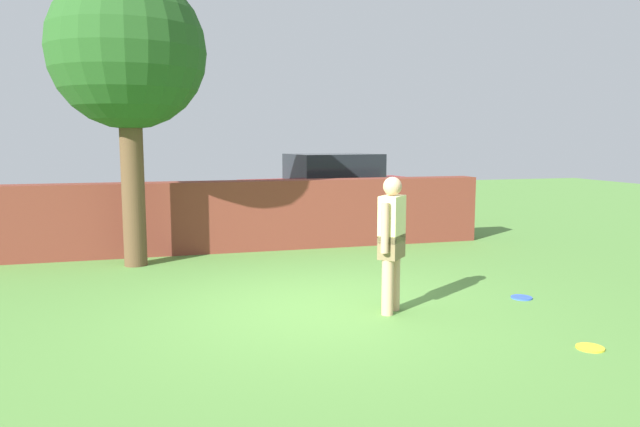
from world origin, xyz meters
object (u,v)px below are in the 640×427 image
(tree, at_px, (128,54))
(frisbee_blue, at_px, (521,298))
(frisbee_yellow, at_px, (590,348))
(car, at_px, (333,190))
(person, at_px, (392,238))

(tree, bearing_deg, frisbee_blue, -35.59)
(tree, relative_size, frisbee_yellow, 17.28)
(car, bearing_deg, frisbee_blue, -94.41)
(person, xyz_separation_m, frisbee_yellow, (1.42, -1.69, -0.89))
(car, xyz_separation_m, frisbee_blue, (0.47, -6.80, -0.85))
(frisbee_yellow, bearing_deg, person, 129.98)
(tree, distance_m, car, 6.06)
(frisbee_yellow, bearing_deg, frisbee_blue, 75.54)
(tree, xyz_separation_m, car, (4.41, 3.30, -2.53))
(person, xyz_separation_m, frisbee_blue, (1.88, 0.11, -0.89))
(frisbee_blue, bearing_deg, person, -176.65)
(tree, distance_m, person, 5.31)
(tree, height_order, car, tree)
(tree, relative_size, person, 2.88)
(frisbee_yellow, height_order, frisbee_blue, same)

